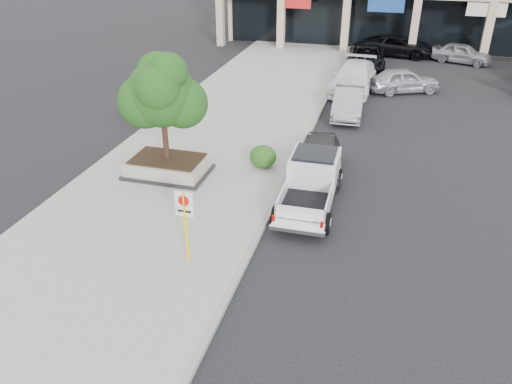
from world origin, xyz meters
TOP-DOWN VIEW (x-y plane):
  - ground at (0.00, 0.00)m, footprint 120.00×120.00m
  - sidewalk at (-5.50, 6.00)m, footprint 8.00×52.00m
  - curb at (-1.55, 6.00)m, footprint 0.20×52.00m
  - planter at (-6.16, 3.88)m, footprint 3.20×2.20m
  - planter_tree at (-6.03, 4.03)m, footprint 2.90×2.55m
  - no_parking_sign at (-3.18, -1.27)m, footprint 0.55×0.09m
  - hedge at (-2.67, 5.44)m, footprint 1.10×0.99m
  - pickup_truck at (-0.35, 3.22)m, footprint 2.01×5.23m
  - curb_car_a at (-0.40, 5.88)m, footprint 2.17×4.27m
  - curb_car_b at (-0.09, 13.00)m, footprint 1.68×4.32m
  - curb_car_c at (-0.29, 17.46)m, footprint 2.56×5.70m
  - curb_car_d at (0.02, 22.96)m, footprint 2.81×5.51m
  - lot_car_a at (2.61, 18.00)m, footprint 4.52×3.28m
  - lot_car_d at (2.00, 27.24)m, footprint 5.58×3.00m
  - lot_car_e at (6.48, 26.26)m, footprint 4.41×2.87m

SIDE VIEW (x-z plane):
  - ground at x=0.00m, z-range 0.00..0.00m
  - sidewalk at x=-5.50m, z-range 0.00..0.15m
  - curb at x=-1.55m, z-range 0.00..0.15m
  - planter at x=-6.16m, z-range 0.14..0.82m
  - hedge at x=-2.67m, z-range 0.15..1.08m
  - curb_car_a at x=-0.40m, z-range 0.00..1.39m
  - lot_car_e at x=6.48m, z-range 0.00..1.40m
  - curb_car_b at x=-0.09m, z-range 0.00..1.40m
  - lot_car_a at x=2.61m, z-range 0.00..1.43m
  - lot_car_d at x=2.00m, z-range 0.00..1.49m
  - curb_car_d at x=0.02m, z-range 0.00..1.49m
  - curb_car_c at x=-0.29m, z-range 0.00..1.62m
  - pickup_truck at x=-0.35m, z-range 0.00..1.64m
  - no_parking_sign at x=-3.18m, z-range 0.48..2.78m
  - planter_tree at x=-6.03m, z-range 1.41..5.41m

